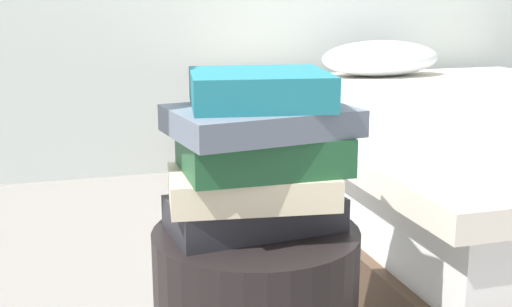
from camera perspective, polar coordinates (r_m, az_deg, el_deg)
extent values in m
cube|color=#4C3828|center=(2.46, 18.86, -3.95)|extent=(1.51, 2.01, 0.22)
cube|color=white|center=(2.41, 19.23, 0.59)|extent=(1.45, 1.93, 0.18)
cube|color=silver|center=(2.39, 19.45, 3.39)|extent=(1.54, 1.97, 0.06)
ellipsoid|color=silver|center=(3.05, 10.74, 8.10)|extent=(0.56, 0.28, 0.16)
cube|color=#28282D|center=(1.16, -0.18, -5.19)|extent=(0.31, 0.18, 0.06)
cube|color=beige|center=(1.12, -0.41, -2.87)|extent=(0.30, 0.21, 0.05)
cube|color=#1E512D|center=(1.11, 0.53, 0.16)|extent=(0.27, 0.19, 0.06)
cube|color=slate|center=(1.10, 0.41, 2.87)|extent=(0.32, 0.25, 0.04)
cube|color=#1E727F|center=(1.11, 0.27, 5.63)|extent=(0.26, 0.24, 0.06)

